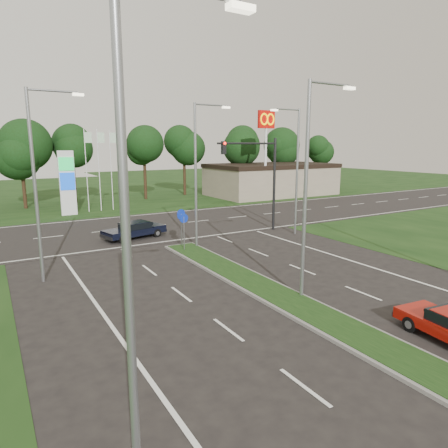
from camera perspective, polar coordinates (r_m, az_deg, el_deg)
ground at (r=13.74m, az=25.92°, el=-18.11°), size 160.00×160.00×0.00m
verge_far at (r=62.50m, az=-21.01°, el=4.50°), size 160.00×50.00×0.02m
cross_road at (r=32.66m, az=-11.53°, el=-0.47°), size 160.00×12.00×0.02m
median_kerb at (r=15.95m, az=13.64°, el=-12.84°), size 2.00×26.00×0.12m
commercial_building at (r=53.44m, az=6.79°, el=6.31°), size 16.00×9.00×4.00m
streetlight_median_near at (r=16.80m, az=12.13°, el=6.19°), size 2.53×0.22×9.00m
streetlight_median_far at (r=25.06m, az=-3.67°, el=7.98°), size 2.53×0.22×9.00m
streetlight_left_near at (r=6.76m, az=-12.23°, el=-0.93°), size 2.53×0.22×9.00m
streetlight_left_far at (r=20.44m, az=-24.95°, el=6.25°), size 2.53×0.22×9.00m
streetlight_right_far at (r=29.43m, az=10.13°, el=8.30°), size 2.53×0.22×9.00m
traffic_signal at (r=30.02m, az=5.24°, el=7.67°), size 5.10×0.42×7.00m
median_signs at (r=25.39m, az=-6.00°, el=0.33°), size 1.16×1.76×2.38m
gas_pylon at (r=40.02m, az=-21.20°, el=5.74°), size 5.80×1.26×8.00m
mcdonalds_sign at (r=47.65m, az=6.05°, el=12.95°), size 2.20×0.47×10.40m
treeline_far at (r=47.39m, az=-18.25°, el=11.07°), size 6.00×6.00×9.90m
navy_sedan at (r=28.80m, az=-12.67°, el=-0.79°), size 4.55×2.66×1.17m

